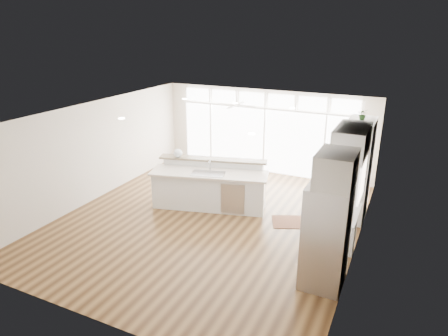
% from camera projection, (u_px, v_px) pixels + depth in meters
% --- Properties ---
extents(floor, '(7.00, 8.00, 0.02)m').
position_uv_depth(floor, '(209.00, 220.00, 10.00)').
color(floor, '#462C15').
rests_on(floor, ground).
extents(ceiling, '(7.00, 8.00, 0.02)m').
position_uv_depth(ceiling, '(208.00, 114.00, 9.08)').
color(ceiling, white).
rests_on(ceiling, wall_back).
extents(wall_back, '(7.00, 0.04, 2.70)m').
position_uv_depth(wall_back, '(265.00, 131.00, 12.94)').
color(wall_back, beige).
rests_on(wall_back, floor).
extents(wall_front, '(7.00, 0.04, 2.70)m').
position_uv_depth(wall_front, '(89.00, 250.00, 6.14)').
color(wall_front, beige).
rests_on(wall_front, floor).
extents(wall_left, '(0.04, 8.00, 2.70)m').
position_uv_depth(wall_left, '(96.00, 151.00, 10.95)').
color(wall_left, beige).
rests_on(wall_left, floor).
extents(wall_right, '(0.04, 8.00, 2.70)m').
position_uv_depth(wall_right, '(361.00, 195.00, 8.13)').
color(wall_right, beige).
rests_on(wall_right, floor).
extents(glass_wall, '(5.80, 0.06, 2.08)m').
position_uv_depth(glass_wall, '(264.00, 141.00, 12.99)').
color(glass_wall, white).
rests_on(glass_wall, wall_back).
extents(transom_row, '(5.90, 0.06, 0.40)m').
position_uv_depth(transom_row, '(266.00, 100.00, 12.54)').
color(transom_row, white).
rests_on(transom_row, wall_back).
extents(desk_window, '(0.04, 0.85, 0.85)m').
position_uv_depth(desk_window, '(362.00, 180.00, 8.33)').
color(desk_window, white).
rests_on(desk_window, wall_right).
extents(ceiling_fan, '(1.16, 1.16, 0.32)m').
position_uv_depth(ceiling_fan, '(237.00, 102.00, 11.74)').
color(ceiling_fan, white).
rests_on(ceiling_fan, ceiling).
extents(recessed_lights, '(3.40, 3.00, 0.02)m').
position_uv_depth(recessed_lights, '(212.00, 113.00, 9.26)').
color(recessed_lights, silver).
rests_on(recessed_lights, ceiling).
extents(oven_cabinet, '(0.64, 1.20, 2.50)m').
position_uv_depth(oven_cabinet, '(356.00, 170.00, 9.82)').
color(oven_cabinet, white).
rests_on(oven_cabinet, floor).
extents(desk_nook, '(0.72, 1.30, 0.76)m').
position_uv_depth(desk_nook, '(340.00, 227.00, 8.86)').
color(desk_nook, white).
rests_on(desk_nook, floor).
extents(upper_cabinets, '(0.64, 1.30, 0.64)m').
position_uv_depth(upper_cabinets, '(352.00, 142.00, 8.18)').
color(upper_cabinets, white).
rests_on(upper_cabinets, wall_right).
extents(refrigerator, '(0.76, 0.90, 2.00)m').
position_uv_depth(refrigerator, '(326.00, 235.00, 7.26)').
color(refrigerator, '#B8B8BD').
rests_on(refrigerator, floor).
extents(fridge_cabinet, '(0.64, 0.90, 0.60)m').
position_uv_depth(fridge_cabinet, '(336.00, 169.00, 6.79)').
color(fridge_cabinet, white).
rests_on(fridge_cabinet, wall_right).
extents(framed_photos, '(0.06, 0.22, 0.80)m').
position_uv_depth(framed_photos, '(365.00, 177.00, 8.91)').
color(framed_photos, black).
rests_on(framed_photos, wall_right).
extents(kitchen_island, '(3.25, 1.90, 1.22)m').
position_uv_depth(kitchen_island, '(209.00, 186.00, 10.51)').
color(kitchen_island, white).
rests_on(kitchen_island, floor).
extents(rug, '(1.18, 1.04, 0.01)m').
position_uv_depth(rug, '(292.00, 222.00, 9.89)').
color(rug, '#3D1E13').
rests_on(rug, floor).
extents(office_chair, '(0.67, 0.64, 1.12)m').
position_uv_depth(office_chair, '(317.00, 219.00, 8.85)').
color(office_chair, black).
rests_on(office_chair, floor).
extents(fishbowl, '(0.31, 0.31, 0.24)m').
position_uv_depth(fishbowl, '(178.00, 153.00, 10.80)').
color(fishbowl, white).
rests_on(fishbowl, kitchen_island).
extents(monitor, '(0.15, 0.48, 0.39)m').
position_uv_depth(monitor, '(339.00, 203.00, 8.70)').
color(monitor, black).
rests_on(monitor, desk_nook).
extents(keyboard, '(0.14, 0.32, 0.02)m').
position_uv_depth(keyboard, '(330.00, 209.00, 8.83)').
color(keyboard, white).
rests_on(keyboard, desk_nook).
extents(potted_plant, '(0.26, 0.29, 0.21)m').
position_uv_depth(potted_plant, '(363.00, 116.00, 9.37)').
color(potted_plant, '#325F28').
rests_on(potted_plant, oven_cabinet).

